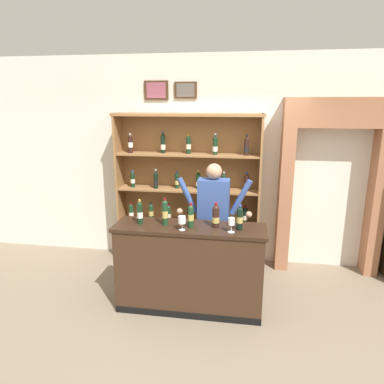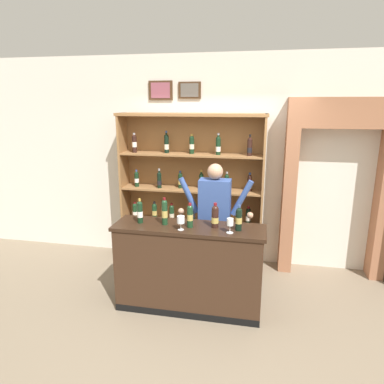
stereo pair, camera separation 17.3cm
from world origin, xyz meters
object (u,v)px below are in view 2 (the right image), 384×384
(tasting_bottle_riserva, at_px, (190,215))
(tasting_bottle_super_tuscan, at_px, (215,216))
(tasting_bottle_chianti, at_px, (140,212))
(wine_glass_center, at_px, (230,223))
(tasting_counter, at_px, (189,268))
(wine_glass_spare, at_px, (181,220))
(shopkeeper, at_px, (215,214))
(wine_shelf, at_px, (192,188))
(tasting_bottle_prosecco, at_px, (165,212))
(tasting_bottle_grappa, at_px, (239,218))

(tasting_bottle_riserva, bearing_deg, tasting_bottle_super_tuscan, 10.29)
(tasting_bottle_chianti, height_order, wine_glass_center, tasting_bottle_chianti)
(tasting_counter, distance_m, wine_glass_spare, 0.65)
(tasting_bottle_super_tuscan, height_order, wine_glass_spare, tasting_bottle_super_tuscan)
(shopkeeper, relative_size, wine_glass_center, 10.24)
(shopkeeper, height_order, wine_glass_center, shopkeeper)
(tasting_bottle_chianti, relative_size, tasting_bottle_super_tuscan, 1.02)
(tasting_bottle_riserva, bearing_deg, wine_shelf, 100.90)
(tasting_counter, relative_size, shopkeeper, 1.04)
(wine_shelf, height_order, tasting_counter, wine_shelf)
(tasting_bottle_riserva, bearing_deg, tasting_bottle_prosecco, 174.16)
(tasting_bottle_prosecco, xyz_separation_m, wine_glass_spare, (0.22, -0.13, -0.04))
(tasting_bottle_grappa, bearing_deg, wine_shelf, 122.16)
(wine_shelf, bearing_deg, tasting_bottle_chianti, -106.20)
(tasting_counter, distance_m, tasting_bottle_prosecco, 0.72)
(wine_shelf, xyz_separation_m, tasting_bottle_grappa, (0.78, -1.24, -0.01))
(tasting_bottle_grappa, bearing_deg, tasting_bottle_chianti, 179.13)
(wine_shelf, relative_size, shopkeeper, 1.35)
(wine_shelf, distance_m, tasting_bottle_grappa, 1.46)
(wine_glass_spare, bearing_deg, tasting_bottle_prosecco, 148.45)
(shopkeeper, xyz_separation_m, wine_glass_spare, (-0.28, -0.64, 0.12))
(tasting_counter, distance_m, tasting_bottle_super_tuscan, 0.71)
(tasting_bottle_super_tuscan, xyz_separation_m, tasting_bottle_grappa, (0.26, -0.04, 0.01))
(tasting_bottle_riserva, xyz_separation_m, tasting_bottle_grappa, (0.54, 0.01, -0.00))
(shopkeeper, relative_size, tasting_bottle_super_tuscan, 5.87)
(tasting_bottle_chianti, height_order, tasting_bottle_riserva, tasting_bottle_chianti)
(tasting_counter, relative_size, wine_glass_spare, 10.89)
(shopkeeper, xyz_separation_m, tasting_bottle_riserva, (-0.20, -0.54, 0.14))
(tasting_bottle_chianti, bearing_deg, tasting_bottle_grappa, -0.87)
(tasting_bottle_prosecco, relative_size, tasting_bottle_riserva, 1.13)
(tasting_bottle_prosecco, bearing_deg, wine_glass_spare, -31.55)
(tasting_bottle_super_tuscan, bearing_deg, tasting_bottle_grappa, -8.92)
(wine_glass_spare, bearing_deg, wine_shelf, 96.76)
(wine_shelf, relative_size, tasting_counter, 1.30)
(shopkeeper, bearing_deg, wine_glass_spare, -113.61)
(wine_glass_center, bearing_deg, tasting_bottle_super_tuscan, 142.45)
(wine_shelf, relative_size, wine_glass_spare, 14.15)
(tasting_bottle_chianti, relative_size, tasting_bottle_prosecco, 0.91)
(wine_glass_center, height_order, wine_glass_spare, wine_glass_center)
(tasting_bottle_chianti, bearing_deg, wine_glass_spare, -14.16)
(tasting_bottle_riserva, distance_m, tasting_bottle_grappa, 0.54)
(tasting_bottle_super_tuscan, distance_m, wine_glass_spare, 0.39)
(tasting_bottle_prosecco, height_order, tasting_bottle_super_tuscan, tasting_bottle_prosecco)
(wine_shelf, distance_m, wine_glass_spare, 1.36)
(shopkeeper, height_order, tasting_bottle_grappa, shopkeeper)
(wine_shelf, xyz_separation_m, tasting_counter, (0.22, -1.22, -0.66))
(tasting_bottle_prosecco, height_order, wine_glass_spare, tasting_bottle_prosecco)
(tasting_bottle_prosecco, xyz_separation_m, wine_glass_center, (0.75, -0.12, -0.04))
(wine_shelf, xyz_separation_m, wine_glass_spare, (0.16, -1.35, -0.03))
(shopkeeper, relative_size, tasting_bottle_chianti, 5.78)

